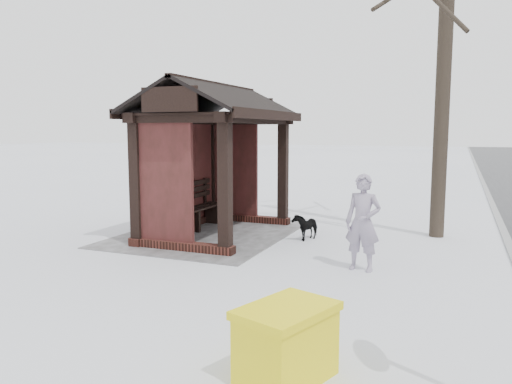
% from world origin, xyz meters
% --- Properties ---
extents(ground, '(120.00, 120.00, 0.00)m').
position_xyz_m(ground, '(0.00, 0.00, 0.00)').
color(ground, silver).
rests_on(ground, ground).
extents(trampled_patch, '(4.20, 3.20, 0.02)m').
position_xyz_m(trampled_patch, '(0.00, -0.20, 0.01)').
color(trampled_patch, gray).
rests_on(trampled_patch, ground).
extents(bus_shelter, '(3.60, 2.40, 3.09)m').
position_xyz_m(bus_shelter, '(0.00, -0.16, 2.17)').
color(bus_shelter, '#371A14').
rests_on(bus_shelter, ground).
extents(pedestrian, '(0.42, 0.58, 1.49)m').
position_xyz_m(pedestrian, '(1.54, 3.25, 0.75)').
color(pedestrian, '#92869D').
rests_on(pedestrian, ground).
extents(dog, '(0.68, 0.44, 0.53)m').
position_xyz_m(dog, '(-0.24, 1.82, 0.26)').
color(dog, black).
rests_on(dog, ground).
extents(grit_bin, '(1.01, 0.84, 0.66)m').
position_xyz_m(grit_bin, '(5.21, 3.27, 0.34)').
color(grit_bin, yellow).
rests_on(grit_bin, ground).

